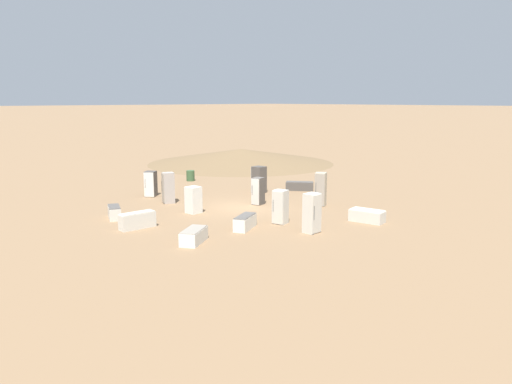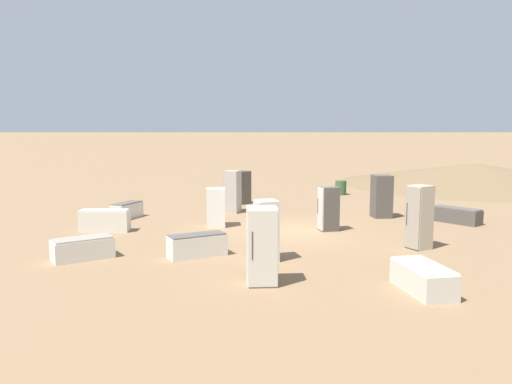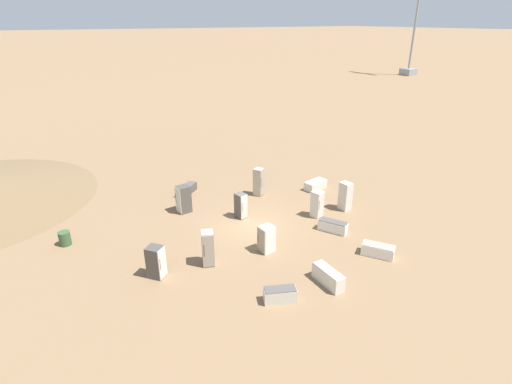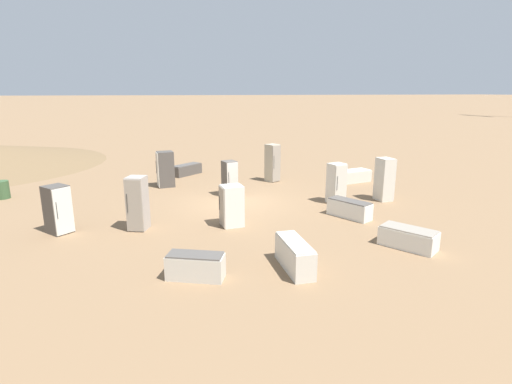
{
  "view_description": "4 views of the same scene",
  "coord_description": "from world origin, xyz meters",
  "px_view_note": "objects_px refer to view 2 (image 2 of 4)",
  "views": [
    {
      "loc": [
        -18.69,
        -20.71,
        6.07
      ],
      "look_at": [
        -0.26,
        -1.24,
        1.08
      ],
      "focal_mm": 35.0,
      "sensor_mm": 36.0,
      "label": 1
    },
    {
      "loc": [
        -1.73,
        -17.6,
        3.64
      ],
      "look_at": [
        -1.48,
        1.4,
        1.23
      ],
      "focal_mm": 35.0,
      "sensor_mm": 36.0,
      "label": 2
    },
    {
      "loc": [
        -18.15,
        10.94,
        11.35
      ],
      "look_at": [
        1.33,
        -1.22,
        1.35
      ],
      "focal_mm": 28.0,
      "sensor_mm": 36.0,
      "label": 3
    },
    {
      "loc": [
        -16.06,
        3.63,
        4.59
      ],
      "look_at": [
        -1.37,
        -0.51,
        0.73
      ],
      "focal_mm": 28.0,
      "sensor_mm": 36.0,
      "label": 4
    }
  ],
  "objects_px": {
    "discarded_fridge_1": "(83,248)",
    "discarded_fridge_8": "(423,278)",
    "discarded_fridge_4": "(419,217)",
    "discarded_fridge_0": "(262,246)",
    "rusty_barrel": "(341,188)",
    "discarded_fridge_2": "(232,192)",
    "discarded_fridge_3": "(105,220)",
    "discarded_fridge_5": "(456,215)",
    "discarded_fridge_6": "(266,230)",
    "discarded_fridge_10": "(216,207)",
    "discarded_fridge_11": "(197,245)",
    "discarded_fridge_13": "(328,209)",
    "discarded_fridge_12": "(127,210)",
    "discarded_fridge_9": "(381,196)",
    "discarded_fridge_7": "(241,187)"
  },
  "relations": [
    {
      "from": "discarded_fridge_7",
      "to": "discarded_fridge_8",
      "type": "xyz_separation_m",
      "value": [
        4.29,
        -13.33,
        -0.49
      ]
    },
    {
      "from": "discarded_fridge_3",
      "to": "discarded_fridge_6",
      "type": "relative_size",
      "value": 1.04
    },
    {
      "from": "discarded_fridge_3",
      "to": "discarded_fridge_11",
      "type": "relative_size",
      "value": 1.0
    },
    {
      "from": "discarded_fridge_6",
      "to": "discarded_fridge_11",
      "type": "xyz_separation_m",
      "value": [
        -1.96,
        0.43,
        -0.52
      ]
    },
    {
      "from": "discarded_fridge_1",
      "to": "discarded_fridge_4",
      "type": "distance_m",
      "value": 9.94
    },
    {
      "from": "discarded_fridge_1",
      "to": "discarded_fridge_9",
      "type": "distance_m",
      "value": 12.08
    },
    {
      "from": "discarded_fridge_8",
      "to": "discarded_fridge_2",
      "type": "bearing_deg",
      "value": -76.87
    },
    {
      "from": "discarded_fridge_10",
      "to": "discarded_fridge_3",
      "type": "bearing_deg",
      "value": -171.81
    },
    {
      "from": "discarded_fridge_8",
      "to": "discarded_fridge_11",
      "type": "relative_size",
      "value": 1.04
    },
    {
      "from": "discarded_fridge_2",
      "to": "discarded_fridge_5",
      "type": "distance_m",
      "value": 9.19
    },
    {
      "from": "discarded_fridge_1",
      "to": "rusty_barrel",
      "type": "relative_size",
      "value": 2.25
    },
    {
      "from": "discarded_fridge_0",
      "to": "discarded_fridge_7",
      "type": "relative_size",
      "value": 1.15
    },
    {
      "from": "discarded_fridge_8",
      "to": "rusty_barrel",
      "type": "distance_m",
      "value": 16.64
    },
    {
      "from": "discarded_fridge_11",
      "to": "rusty_barrel",
      "type": "relative_size",
      "value": 2.22
    },
    {
      "from": "discarded_fridge_6",
      "to": "discarded_fridge_12",
      "type": "distance_m",
      "value": 8.61
    },
    {
      "from": "discarded_fridge_3",
      "to": "discarded_fridge_12",
      "type": "relative_size",
      "value": 1.13
    },
    {
      "from": "discarded_fridge_1",
      "to": "discarded_fridge_4",
      "type": "relative_size",
      "value": 0.91
    },
    {
      "from": "discarded_fridge_5",
      "to": "rusty_barrel",
      "type": "xyz_separation_m",
      "value": [
        -2.97,
        8.38,
        0.1
      ]
    },
    {
      "from": "discarded_fridge_7",
      "to": "discarded_fridge_10",
      "type": "bearing_deg",
      "value": 132.19
    },
    {
      "from": "discarded_fridge_1",
      "to": "discarded_fridge_8",
      "type": "bearing_deg",
      "value": -141.94
    },
    {
      "from": "discarded_fridge_1",
      "to": "discarded_fridge_8",
      "type": "height_order",
      "value": "discarded_fridge_8"
    },
    {
      "from": "discarded_fridge_2",
      "to": "rusty_barrel",
      "type": "bearing_deg",
      "value": -23.63
    },
    {
      "from": "discarded_fridge_12",
      "to": "discarded_fridge_13",
      "type": "bearing_deg",
      "value": 5.52
    },
    {
      "from": "rusty_barrel",
      "to": "discarded_fridge_2",
      "type": "bearing_deg",
      "value": -135.11
    },
    {
      "from": "discarded_fridge_2",
      "to": "discarded_fridge_10",
      "type": "xyz_separation_m",
      "value": [
        -0.5,
        -3.15,
        -0.19
      ]
    },
    {
      "from": "discarded_fridge_3",
      "to": "discarded_fridge_4",
      "type": "height_order",
      "value": "discarded_fridge_4"
    },
    {
      "from": "discarded_fridge_11",
      "to": "rusty_barrel",
      "type": "xyz_separation_m",
      "value": [
        6.57,
        13.4,
        0.07
      ]
    },
    {
      "from": "discarded_fridge_3",
      "to": "discarded_fridge_2",
      "type": "bearing_deg",
      "value": 133.51
    },
    {
      "from": "discarded_fridge_8",
      "to": "discarded_fridge_9",
      "type": "distance_m",
      "value": 9.65
    },
    {
      "from": "discarded_fridge_0",
      "to": "discarded_fridge_3",
      "type": "height_order",
      "value": "discarded_fridge_0"
    },
    {
      "from": "discarded_fridge_0",
      "to": "discarded_fridge_12",
      "type": "distance_m",
      "value": 10.3
    },
    {
      "from": "discarded_fridge_0",
      "to": "discarded_fridge_8",
      "type": "relative_size",
      "value": 1.02
    },
    {
      "from": "discarded_fridge_7",
      "to": "discarded_fridge_8",
      "type": "relative_size",
      "value": 0.89
    },
    {
      "from": "discarded_fridge_10",
      "to": "discarded_fridge_0",
      "type": "bearing_deg",
      "value": -81.57
    },
    {
      "from": "discarded_fridge_9",
      "to": "discarded_fridge_3",
      "type": "bearing_deg",
      "value": -170.99
    },
    {
      "from": "discarded_fridge_11",
      "to": "discarded_fridge_12",
      "type": "bearing_deg",
      "value": 2.27
    },
    {
      "from": "discarded_fridge_4",
      "to": "discarded_fridge_13",
      "type": "xyz_separation_m",
      "value": [
        -2.33,
        2.77,
        -0.18
      ]
    },
    {
      "from": "discarded_fridge_1",
      "to": "discarded_fridge_2",
      "type": "xyz_separation_m",
      "value": [
        3.93,
        7.83,
        0.61
      ]
    },
    {
      "from": "discarded_fridge_3",
      "to": "discarded_fridge_8",
      "type": "bearing_deg",
      "value": 54.55
    },
    {
      "from": "discarded_fridge_4",
      "to": "discarded_fridge_1",
      "type": "bearing_deg",
      "value": 68.81
    },
    {
      "from": "discarded_fridge_1",
      "to": "discarded_fridge_12",
      "type": "xyz_separation_m",
      "value": [
        -0.32,
        6.44,
        0.02
      ]
    },
    {
      "from": "discarded_fridge_0",
      "to": "rusty_barrel",
      "type": "xyz_separation_m",
      "value": [
        4.78,
        16.02,
        -0.53
      ]
    },
    {
      "from": "discarded_fridge_2",
      "to": "discarded_fridge_9",
      "type": "distance_m",
      "value": 6.34
    },
    {
      "from": "discarded_fridge_4",
      "to": "discarded_fridge_9",
      "type": "distance_m",
      "value": 5.46
    },
    {
      "from": "discarded_fridge_4",
      "to": "discarded_fridge_9",
      "type": "height_order",
      "value": "discarded_fridge_4"
    },
    {
      "from": "discarded_fridge_11",
      "to": "discarded_fridge_13",
      "type": "bearing_deg",
      "value": -77.2
    },
    {
      "from": "discarded_fridge_4",
      "to": "discarded_fridge_8",
      "type": "bearing_deg",
      "value": 135.08
    },
    {
      "from": "discarded_fridge_5",
      "to": "discarded_fridge_6",
      "type": "xyz_separation_m",
      "value": [
        -7.58,
        -5.45,
        0.55
      ]
    },
    {
      "from": "discarded_fridge_6",
      "to": "discarded_fridge_11",
      "type": "height_order",
      "value": "discarded_fridge_6"
    },
    {
      "from": "discarded_fridge_5",
      "to": "discarded_fridge_9",
      "type": "relative_size",
      "value": 1.06
    }
  ]
}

